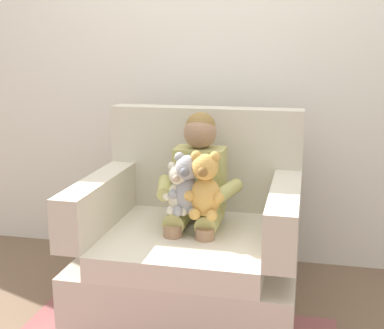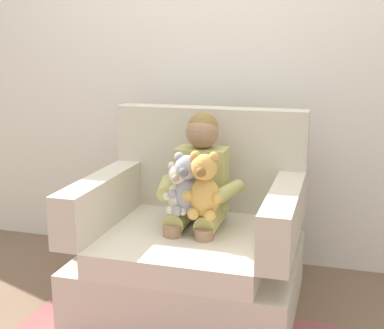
% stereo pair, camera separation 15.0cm
% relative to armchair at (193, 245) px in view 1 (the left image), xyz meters
% --- Properties ---
extents(ground_plane, '(8.00, 8.00, 0.00)m').
position_rel_armchair_xyz_m(ground_plane, '(0.00, -0.05, -0.32)').
color(ground_plane, brown).
extents(back_wall, '(6.00, 0.10, 2.60)m').
position_rel_armchair_xyz_m(back_wall, '(0.00, 0.70, 0.98)').
color(back_wall, silver).
rests_on(back_wall, ground).
extents(armchair, '(1.08, 0.92, 1.00)m').
position_rel_armchair_xyz_m(armchair, '(0.00, 0.00, 0.00)').
color(armchair, beige).
rests_on(armchair, ground).
extents(seated_child, '(0.45, 0.39, 0.82)m').
position_rel_armchair_xyz_m(seated_child, '(0.02, 0.03, 0.32)').
color(seated_child, tan).
rests_on(seated_child, armchair).
extents(plush_honey, '(0.19, 0.16, 0.32)m').
position_rel_armchair_xyz_m(plush_honey, '(0.10, -0.16, 0.36)').
color(plush_honey, gold).
rests_on(plush_honey, armchair).
extents(plush_cream, '(0.15, 0.12, 0.25)m').
position_rel_armchair_xyz_m(plush_cream, '(-0.04, -0.12, 0.33)').
color(plush_cream, silver).
rests_on(plush_cream, armchair).
extents(plush_grey, '(0.18, 0.15, 0.31)m').
position_rel_armchair_xyz_m(plush_grey, '(0.01, -0.13, 0.36)').
color(plush_grey, '#9E9EA3').
rests_on(plush_grey, armchair).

